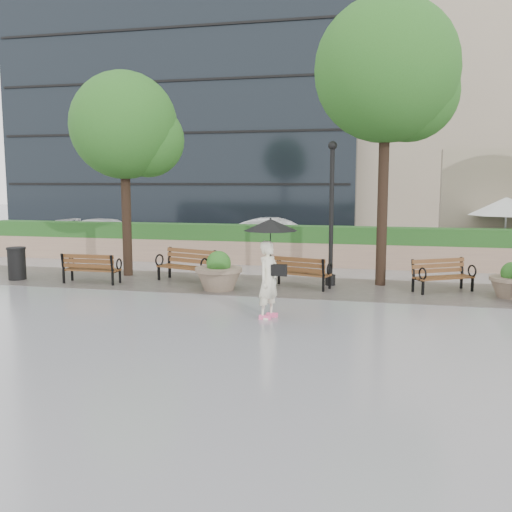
% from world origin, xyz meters
% --- Properties ---
extents(ground, '(100.00, 100.00, 0.00)m').
position_xyz_m(ground, '(0.00, 0.00, 0.00)').
color(ground, gray).
rests_on(ground, ground).
extents(cobble_strip, '(28.00, 3.20, 0.01)m').
position_xyz_m(cobble_strip, '(0.00, 3.00, 0.01)').
color(cobble_strip, '#383330').
rests_on(cobble_strip, ground).
extents(hedge_wall, '(24.00, 0.80, 1.35)m').
position_xyz_m(hedge_wall, '(0.00, 7.00, 0.66)').
color(hedge_wall, tan).
rests_on(hedge_wall, ground).
extents(asphalt_street, '(40.00, 7.00, 0.00)m').
position_xyz_m(asphalt_street, '(0.00, 11.00, 0.00)').
color(asphalt_street, black).
rests_on(asphalt_street, ground).
extents(bldg_glass, '(20.00, 10.00, 25.00)m').
position_xyz_m(bldg_glass, '(-9.00, 22.00, 12.50)').
color(bldg_glass, black).
rests_on(bldg_glass, ground).
extents(bench_0, '(1.58, 0.63, 0.84)m').
position_xyz_m(bench_0, '(-5.42, 2.21, 0.25)').
color(bench_0, brown).
rests_on(bench_0, ground).
extents(bench_1, '(1.82, 1.19, 0.92)m').
position_xyz_m(bench_1, '(-2.93, 3.07, 0.27)').
color(bench_1, brown).
rests_on(bench_1, ground).
extents(bench_2, '(1.69, 1.04, 0.85)m').
position_xyz_m(bench_2, '(0.39, 2.84, 0.25)').
color(bench_2, brown).
rests_on(bench_2, ground).
extents(bench_3, '(1.66, 1.34, 0.84)m').
position_xyz_m(bench_3, '(4.07, 3.14, 0.25)').
color(bench_3, brown).
rests_on(bench_3, ground).
extents(planter_left, '(1.24, 1.24, 1.04)m').
position_xyz_m(planter_left, '(-1.65, 2.05, 0.41)').
color(planter_left, '#7F6B56').
rests_on(planter_left, ground).
extents(planter_right, '(1.06, 1.06, 0.89)m').
position_xyz_m(planter_right, '(5.66, 2.75, 0.35)').
color(planter_right, '#7F6B56').
rests_on(planter_right, ground).
extents(trash_bin, '(0.54, 0.54, 0.90)m').
position_xyz_m(trash_bin, '(-7.84, 2.26, 0.45)').
color(trash_bin, black).
rests_on(trash_bin, ground).
extents(lamppost, '(0.28, 0.28, 3.92)m').
position_xyz_m(lamppost, '(1.14, 3.41, 1.72)').
color(lamppost, black).
rests_on(lamppost, ground).
extents(tree_0, '(3.27, 3.15, 6.06)m').
position_xyz_m(tree_0, '(-4.87, 3.77, 4.36)').
color(tree_0, black).
rests_on(tree_0, ground).
extents(tree_1, '(3.83, 3.80, 7.66)m').
position_xyz_m(tree_1, '(2.64, 3.82, 5.60)').
color(tree_1, black).
rests_on(tree_1, ground).
extents(patio_umb_white, '(2.50, 2.50, 2.30)m').
position_xyz_m(patio_umb_white, '(6.57, 8.80, 1.99)').
color(patio_umb_white, black).
rests_on(patio_umb_white, ground).
extents(car_left, '(4.43, 2.02, 1.26)m').
position_xyz_m(car_left, '(-8.93, 10.05, 0.63)').
color(car_left, white).
rests_on(car_left, ground).
extents(car_right, '(4.25, 1.51, 1.40)m').
position_xyz_m(car_right, '(-1.60, 9.93, 0.70)').
color(car_right, white).
rests_on(car_right, ground).
extents(pedestrian, '(1.13, 1.13, 2.07)m').
position_xyz_m(pedestrian, '(0.28, -0.65, 1.26)').
color(pedestrian, '#EBE4C5').
rests_on(pedestrian, ground).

